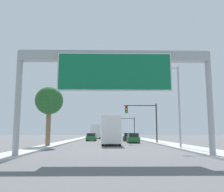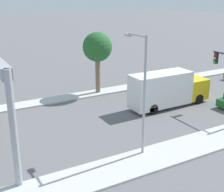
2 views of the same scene
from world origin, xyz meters
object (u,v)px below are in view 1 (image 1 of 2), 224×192
car_near_left (133,138)px  street_lamp_right (176,99)px  sign_gantry (115,71)px  car_near_center (128,137)px  car_mid_left (110,137)px  truck_box_secondary (111,131)px  palm_tree_background (49,101)px  car_far_right (91,137)px  traffic_light_near_intersection (145,116)px  traffic_light_mid_block (127,124)px  truck_box_primary (96,131)px

car_near_left → street_lamp_right: street_lamp_right is taller
sign_gantry → car_near_center: (3.50, 30.83, -5.06)m
car_mid_left → truck_box_secondary: bearing=-90.0°
car_mid_left → palm_tree_background: (-7.23, -18.89, 4.50)m
street_lamp_right → palm_tree_background: bearing=165.1°
car_far_right → traffic_light_near_intersection: 14.81m
street_lamp_right → car_mid_left: bearing=106.2°
car_far_right → street_lamp_right: (10.04, -23.02, 4.29)m
truck_box_secondary → traffic_light_mid_block: traffic_light_mid_block is taller
traffic_light_near_intersection → car_far_right: bearing=126.7°
truck_box_secondary → street_lamp_right: 10.56m
sign_gantry → truck_box_primary: sign_gantry is taller
car_near_left → traffic_light_near_intersection: (1.63, -2.48, 3.29)m
car_far_right → truck_box_secondary: size_ratio=0.54×
car_mid_left → car_near_center: 3.52m
truck_box_primary → traffic_light_mid_block: size_ratio=1.39×
car_mid_left → sign_gantry: bearing=-90.0°
car_far_right → car_near_center: bearing=-7.0°
traffic_light_near_intersection → traffic_light_mid_block: traffic_light_near_intersection is taller
street_lamp_right → car_near_center: bearing=97.8°
truck_box_primary → traffic_light_near_intersection: bearing=-73.8°
sign_gantry → car_mid_left: sign_gantry is taller
car_mid_left → street_lamp_right: 23.87m
car_near_center → car_near_left: size_ratio=1.05×
car_mid_left → truck_box_secondary: size_ratio=0.50×
sign_gantry → car_near_center: sign_gantry is taller
truck_box_secondary → traffic_light_mid_block: 34.20m
car_mid_left → palm_tree_background: bearing=-110.9°
car_near_left → truck_box_secondary: 7.26m
car_near_left → truck_box_secondary: truck_box_secondary is taller
car_far_right → traffic_light_mid_block: size_ratio=0.85×
traffic_light_mid_block → sign_gantry: bearing=-95.6°
sign_gantry → traffic_light_near_intersection: bearing=75.7°
car_far_right → street_lamp_right: bearing=-66.4°
truck_box_primary → traffic_light_mid_block: bearing=2.4°
car_near_center → truck_box_primary: 20.22m
sign_gantry → palm_tree_background: (-7.23, 12.32, -0.61)m
truck_box_secondary → traffic_light_near_intersection: traffic_light_near_intersection is taller
car_near_left → street_lamp_right: (3.04, -13.93, 4.27)m
car_near_left → car_mid_left: bearing=112.1°
palm_tree_background → car_mid_left: bearing=69.1°
car_far_right → street_lamp_right: 25.48m
traffic_light_mid_block → street_lamp_right: 41.50m
car_near_center → palm_tree_background: bearing=-120.1°
car_far_right → street_lamp_right: size_ratio=0.56×
car_near_center → truck_box_secondary: 14.95m
truck_box_primary → street_lamp_right: size_ratio=0.92×
car_near_center → traffic_light_mid_block: 19.59m
car_mid_left → truck_box_secondary: truck_box_secondary is taller
palm_tree_background → car_near_left: bearing=43.8°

